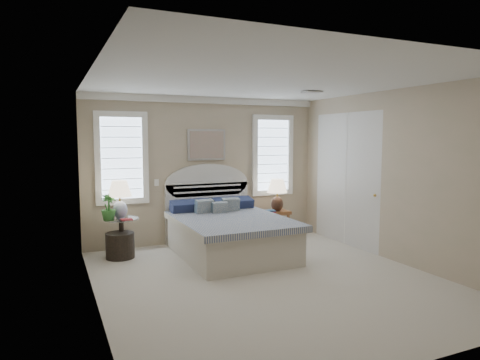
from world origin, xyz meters
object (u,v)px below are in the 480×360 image
object	(u,v)px
side_table_left	(122,233)
nightstand_right	(275,218)
bed	(228,231)
floor_pot	(120,245)
lamp_left	(120,195)
lamp_right	(277,191)

from	to	relation	value
side_table_left	nightstand_right	distance (m)	2.95
bed	side_table_left	distance (m)	1.75
side_table_left	floor_pot	distance (m)	0.22
lamp_left	lamp_right	world-z (taller)	lamp_left
floor_pot	lamp_left	world-z (taller)	lamp_left
side_table_left	bed	bearing A→B (deg)	-19.74
nightstand_right	floor_pot	bearing A→B (deg)	-175.77
nightstand_right	floor_pot	distance (m)	3.01
bed	lamp_right	bearing A→B (deg)	26.54
bed	nightstand_right	distance (m)	1.47
bed	floor_pot	xyz separation A→B (m)	(-1.70, 0.47, -0.18)
nightstand_right	lamp_left	size ratio (longest dim) A/B	0.84
floor_pot	lamp_left	xyz separation A→B (m)	(0.04, 0.13, 0.81)
nightstand_right	lamp_left	xyz separation A→B (m)	(-2.96, -0.09, 0.63)
side_table_left	lamp_right	bearing A→B (deg)	1.24
bed	lamp_right	xyz separation A→B (m)	(1.31, 0.66, 0.53)
side_table_left	floor_pot	size ratio (longest dim) A/B	1.38
nightstand_right	lamp_right	bearing A→B (deg)	-67.57
side_table_left	nightstand_right	xyz separation A→B (m)	(2.95, 0.10, -0.00)
bed	side_table_left	xyz separation A→B (m)	(-1.65, 0.59, 0.00)
nightstand_right	floor_pot	world-z (taller)	nightstand_right
floor_pot	lamp_left	bearing A→B (deg)	74.78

